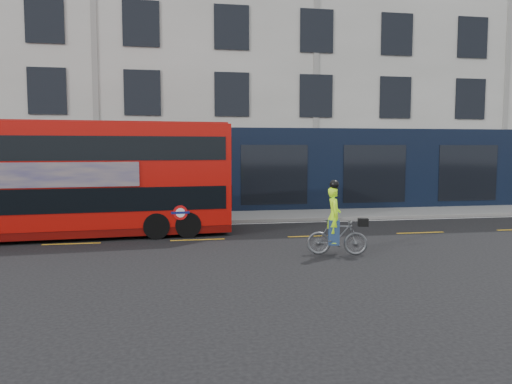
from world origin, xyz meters
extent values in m
plane|color=black|center=(0.00, 0.00, 0.00)|extent=(120.00, 120.00, 0.00)
cube|color=slate|center=(0.00, 6.50, 0.06)|extent=(60.00, 3.00, 0.12)
cube|color=gray|center=(0.00, 5.00, 0.07)|extent=(60.00, 0.12, 0.13)
cube|color=beige|center=(0.00, 13.00, 7.50)|extent=(50.00, 10.00, 15.00)
cube|color=black|center=(0.00, 7.98, 2.00)|extent=(50.00, 0.08, 4.00)
cube|color=silver|center=(0.00, 4.70, 0.00)|extent=(58.00, 0.10, 0.01)
cube|color=#AC0C06|center=(0.30, 2.74, 2.14)|extent=(9.83, 2.91, 3.48)
cube|color=#560603|center=(0.30, 2.74, 0.26)|extent=(9.83, 2.87, 0.26)
cube|color=black|center=(0.30, 2.74, 1.37)|extent=(9.44, 2.92, 0.79)
cube|color=black|center=(0.30, 2.74, 3.04)|extent=(9.44, 2.92, 0.79)
cube|color=maroon|center=(0.30, 2.74, 3.89)|extent=(9.63, 2.81, 0.07)
cube|color=black|center=(5.15, 3.09, 1.37)|extent=(0.19, 1.98, 0.79)
cube|color=black|center=(5.15, 3.09, 3.04)|extent=(0.19, 1.98, 0.79)
cube|color=tan|center=(-0.50, 1.54, 2.20)|extent=(5.28, 0.43, 0.79)
cylinder|color=red|center=(3.45, 1.83, 0.88)|extent=(0.49, 0.06, 0.49)
cylinder|color=white|center=(3.45, 1.83, 0.88)|extent=(0.32, 0.04, 0.32)
cube|color=#0C1459|center=(3.46, 1.82, 0.88)|extent=(0.62, 0.07, 0.08)
cylinder|color=black|center=(3.63, 2.98, 0.44)|extent=(1.04, 2.31, 0.88)
cylinder|color=black|center=(2.58, 2.90, 0.44)|extent=(1.04, 2.31, 0.88)
imported|color=#4F5155|center=(7.79, -1.55, 0.51)|extent=(1.78, 0.90, 1.03)
imported|color=#ABF615|center=(7.69, -1.52, 1.15)|extent=(0.51, 0.65, 1.58)
cube|color=black|center=(8.49, -1.73, 0.95)|extent=(0.33, 0.29, 0.22)
cube|color=navy|center=(7.69, -1.52, 0.66)|extent=(0.39, 0.45, 0.71)
sphere|color=black|center=(7.69, -1.52, 2.02)|extent=(0.26, 0.26, 0.26)
camera|label=1|loc=(3.06, -14.97, 3.03)|focal=35.00mm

